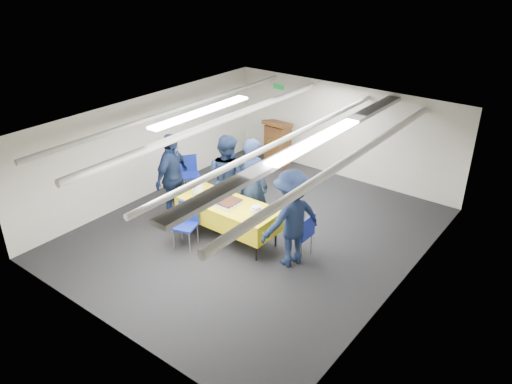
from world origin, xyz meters
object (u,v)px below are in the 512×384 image
(chair_near, at_px, (187,220))
(sailor_c, at_px, (172,178))
(sheet_cake, at_px, (225,202))
(sailor_b, at_px, (227,178))
(chair_right, at_px, (303,231))
(sailor_d, at_px, (292,219))
(chair_left, at_px, (189,170))
(sailor_a, at_px, (253,184))
(serving_table, at_px, (228,213))
(podium, at_px, (278,143))

(chair_near, relative_size, sailor_c, 0.46)
(sheet_cake, bearing_deg, chair_near, -126.82)
(sheet_cake, bearing_deg, sailor_b, 127.24)
(chair_right, xyz_separation_m, sailor_d, (-0.07, -0.30, 0.38))
(chair_left, height_order, sailor_b, sailor_b)
(chair_left, xyz_separation_m, sailor_b, (1.54, -0.44, 0.40))
(chair_left, distance_m, sailor_a, 2.21)
(serving_table, relative_size, sheet_cake, 3.66)
(podium, distance_m, sailor_c, 3.60)
(chair_right, bearing_deg, sheet_cake, -165.79)
(sailor_a, relative_size, sailor_c, 1.02)
(chair_near, relative_size, sailor_a, 0.45)
(chair_left, bearing_deg, sailor_c, -60.01)
(chair_near, bearing_deg, chair_right, 26.52)
(chair_right, bearing_deg, serving_table, -167.76)
(chair_right, distance_m, sailor_b, 2.08)
(chair_right, height_order, sailor_d, sailor_d)
(sheet_cake, xyz_separation_m, chair_near, (-0.45, -0.60, -0.29))
(sailor_c, bearing_deg, chair_right, -96.86)
(sailor_a, relative_size, sailor_b, 1.03)
(podium, distance_m, sailor_d, 4.43)
(serving_table, xyz_separation_m, sheet_cake, (-0.02, -0.06, 0.26))
(podium, xyz_separation_m, sailor_c, (-0.10, -3.58, 0.32))
(podium, relative_size, chair_right, 1.44)
(podium, xyz_separation_m, sailor_d, (2.75, -3.47, 0.30))
(sailor_c, height_order, sailor_d, sailor_c)
(sailor_b, bearing_deg, sailor_c, 36.86)
(serving_table, xyz_separation_m, sailor_c, (-1.41, -0.08, 0.38))
(sailor_a, bearing_deg, sailor_b, 6.67)
(serving_table, distance_m, chair_left, 2.29)
(sheet_cake, xyz_separation_m, sailor_a, (0.11, 0.72, 0.14))
(chair_right, xyz_separation_m, sailor_c, (-2.91, -0.41, 0.41))
(podium, bearing_deg, sailor_b, -74.75)
(serving_table, height_order, chair_left, chair_left)
(sheet_cake, relative_size, podium, 0.45)
(serving_table, height_order, chair_near, chair_near)
(chair_near, height_order, sailor_a, sailor_a)
(serving_table, bearing_deg, podium, 110.45)
(sheet_cake, distance_m, chair_left, 2.32)
(sheet_cake, xyz_separation_m, sailor_b, (-0.49, 0.65, 0.11))
(serving_table, height_order, sailor_b, sailor_b)
(chair_left, distance_m, sailor_c, 1.35)
(sheet_cake, distance_m, sailor_a, 0.74)
(sheet_cake, distance_m, sailor_c, 1.39)
(sheet_cake, distance_m, podium, 3.79)
(sailor_c, bearing_deg, sailor_a, -78.63)
(serving_table, bearing_deg, sailor_b, 130.96)
(chair_right, relative_size, sailor_b, 0.47)
(chair_right, distance_m, sailor_a, 1.51)
(serving_table, bearing_deg, sheet_cake, -107.20)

